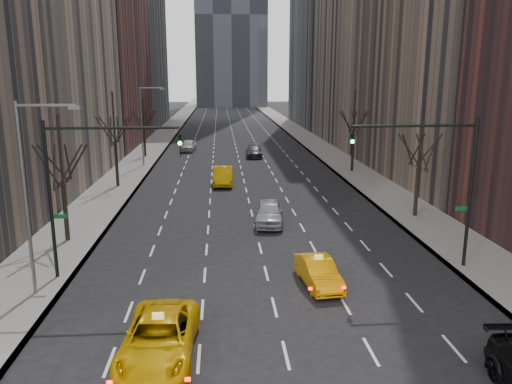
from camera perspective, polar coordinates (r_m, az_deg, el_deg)
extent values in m
cube|color=slate|center=(83.90, -10.96, 5.89)|extent=(4.50, 320.00, 0.15)
cube|color=slate|center=(84.58, 5.85, 6.11)|extent=(4.50, 320.00, 0.15)
cylinder|color=black|center=(33.22, -20.93, -2.20)|extent=(0.28, 0.28, 3.57)
cylinder|color=black|center=(32.47, -21.49, 4.47)|extent=(0.16, 0.16, 4.25)
cylinder|color=black|center=(33.36, -20.70, 3.18)|extent=(0.42, 1.80, 2.52)
cylinder|color=black|center=(32.65, -19.86, 3.05)|extent=(1.74, 0.72, 2.52)
cylinder|color=black|center=(31.89, -20.51, 2.78)|extent=(1.46, 1.25, 2.52)
cylinder|color=black|center=(31.85, -22.06, 2.64)|extent=(0.42, 1.80, 2.52)
cylinder|color=black|center=(32.58, -22.87, 2.78)|extent=(1.74, 0.72, 2.52)
cylinder|color=black|center=(33.32, -22.17, 3.05)|extent=(1.46, 1.25, 2.52)
cylinder|color=black|center=(48.36, -15.64, 2.99)|extent=(0.28, 0.28, 3.99)
cylinder|color=black|center=(47.83, -15.96, 8.15)|extent=(0.16, 0.16, 4.75)
cylinder|color=black|center=(48.72, -15.50, 6.91)|extent=(0.42, 1.80, 2.52)
cylinder|color=black|center=(48.06, -14.85, 6.87)|extent=(1.74, 0.72, 2.52)
cylinder|color=black|center=(47.26, -15.22, 6.75)|extent=(1.46, 1.25, 2.52)
cylinder|color=black|center=(47.13, -16.26, 6.67)|extent=(0.42, 1.80, 2.52)
cylinder|color=black|center=(47.81, -16.90, 6.71)|extent=(1.74, 0.72, 2.52)
cylinder|color=black|center=(48.60, -16.51, 6.83)|extent=(1.46, 1.25, 2.52)
cylinder|color=black|center=(65.94, -12.60, 5.45)|extent=(0.28, 0.28, 3.36)
cylinder|color=black|center=(65.58, -12.76, 8.64)|extent=(0.16, 0.16, 4.00)
cylinder|color=black|center=(66.45, -12.49, 8.04)|extent=(0.42, 1.80, 2.52)
cylinder|color=black|center=(65.82, -11.99, 8.02)|extent=(1.74, 0.72, 2.52)
cylinder|color=black|center=(65.00, -12.22, 7.95)|extent=(1.46, 1.25, 2.52)
cylinder|color=black|center=(64.83, -12.97, 7.90)|extent=(0.42, 1.80, 2.52)
cylinder|color=black|center=(65.47, -13.47, 7.92)|extent=(1.74, 0.72, 2.52)
cylinder|color=black|center=(66.28, -13.22, 7.99)|extent=(1.46, 1.25, 2.52)
cylinder|color=black|center=(38.43, 17.86, 0.02)|extent=(0.28, 0.28, 3.57)
cylinder|color=black|center=(37.79, 18.27, 5.81)|extent=(0.16, 0.16, 4.25)
cylinder|color=black|center=(38.73, 17.91, 4.65)|extent=(0.42, 1.80, 2.52)
cylinder|color=black|center=(38.48, 19.13, 4.51)|extent=(1.74, 0.72, 2.52)
cylinder|color=black|center=(37.65, 19.42, 4.32)|extent=(1.46, 1.25, 2.52)
cylinder|color=black|center=(37.07, 18.45, 4.26)|extent=(0.42, 1.80, 2.52)
cylinder|color=black|center=(37.33, 17.19, 4.41)|extent=(1.74, 0.72, 2.52)
cylinder|color=black|center=(38.17, 16.95, 4.60)|extent=(1.46, 1.25, 2.52)
cylinder|color=black|center=(55.20, 10.98, 4.43)|extent=(0.28, 0.28, 3.99)
cylinder|color=black|center=(54.73, 11.18, 8.96)|extent=(0.16, 0.16, 4.75)
cylinder|color=black|center=(55.68, 11.05, 7.85)|extent=(0.42, 1.80, 2.52)
cylinder|color=black|center=(55.32, 11.87, 7.78)|extent=(1.74, 0.72, 2.52)
cylinder|color=black|center=(54.47, 11.96, 7.70)|extent=(1.46, 1.25, 2.52)
cylinder|color=black|center=(53.97, 11.21, 7.68)|extent=(0.42, 1.80, 2.52)
cylinder|color=black|center=(54.33, 10.38, 7.75)|extent=(1.74, 0.72, 2.52)
cylinder|color=black|center=(55.19, 10.31, 7.83)|extent=(1.46, 1.25, 2.52)
cylinder|color=black|center=(26.79, -22.45, -0.96)|extent=(0.18, 0.18, 8.00)
cylinder|color=black|center=(25.36, -16.12, 7.05)|extent=(6.50, 0.14, 0.14)
imported|color=black|center=(25.00, -8.66, 5.25)|extent=(0.18, 0.22, 1.10)
sphere|color=#0CFF33|center=(24.80, -8.70, 5.54)|extent=(0.20, 0.20, 0.20)
cube|color=#0C5926|center=(26.86, -21.49, -2.61)|extent=(0.70, 0.04, 0.22)
cylinder|color=black|center=(28.61, 23.29, -0.20)|extent=(0.18, 0.18, 8.00)
cylinder|color=black|center=(26.71, 17.74, 7.22)|extent=(6.50, 0.14, 0.14)
imported|color=black|center=(25.79, 10.85, 5.40)|extent=(0.18, 0.22, 1.10)
sphere|color=#0CFF33|center=(25.59, 10.96, 5.68)|extent=(0.20, 0.20, 0.20)
cube|color=#0C5926|center=(28.61, 22.44, -1.77)|extent=(0.70, 0.04, 0.22)
cylinder|color=slate|center=(24.98, -24.81, -0.96)|extent=(0.16, 0.16, 9.00)
cylinder|color=slate|center=(23.95, -22.86, 9.11)|extent=(2.60, 0.14, 0.14)
cube|color=slate|center=(23.61, -20.04, 9.05)|extent=(0.50, 0.22, 0.15)
cylinder|color=slate|center=(58.63, -12.93, 7.30)|extent=(0.16, 0.16, 9.00)
cylinder|color=slate|center=(58.20, -11.86, 11.56)|extent=(2.60, 0.14, 0.14)
cube|color=slate|center=(58.06, -10.66, 11.51)|extent=(0.50, 0.22, 0.15)
imported|color=#E0A904|center=(19.44, -11.03, -16.09)|extent=(2.84, 5.77, 1.58)
imported|color=#F69E05|center=(25.32, 7.13, -9.07)|extent=(1.94, 4.31, 1.37)
imported|color=#A5A8AD|center=(35.25, 1.50, -2.33)|extent=(2.51, 5.10, 1.67)
imported|color=#E2A704|center=(48.23, -3.77, 1.86)|extent=(1.95, 5.22, 1.70)
imported|color=#323238|center=(64.95, -0.22, 4.68)|extent=(2.24, 5.16, 1.48)
imported|color=#BBBBBB|center=(70.61, -7.73, 5.28)|extent=(2.28, 4.77, 1.57)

